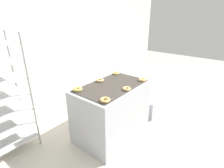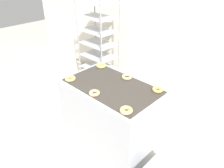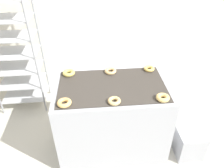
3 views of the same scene
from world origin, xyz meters
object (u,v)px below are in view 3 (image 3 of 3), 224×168
(baking_rack_cart, at_px, (15,53))
(donut_far_right, at_px, (149,69))
(glaze_bin, at_px, (187,140))
(donut_far_left, at_px, (69,73))
(donut_near_left, at_px, (64,103))
(donut_far_center, at_px, (110,71))
(donut_near_center, at_px, (114,101))
(fryer_machine, at_px, (112,117))
(donut_near_right, at_px, (163,98))

(baking_rack_cart, distance_m, donut_far_right, 1.87)
(baking_rack_cart, bearing_deg, donut_far_right, -21.11)
(glaze_bin, relative_size, donut_far_left, 2.81)
(donut_near_left, relative_size, donut_far_left, 0.98)
(baking_rack_cart, distance_m, donut_far_center, 1.45)
(donut_near_left, height_order, donut_far_center, donut_near_left)
(donut_far_center, bearing_deg, donut_near_center, -91.29)
(baking_rack_cart, xyz_separation_m, donut_far_center, (1.28, -0.69, 0.04))
(baking_rack_cart, bearing_deg, donut_near_left, -57.21)
(fryer_machine, height_order, baking_rack_cart, baking_rack_cart)
(glaze_bin, height_order, donut_near_right, donut_near_right)
(baking_rack_cart, height_order, donut_near_right, baking_rack_cart)
(fryer_machine, distance_m, donut_near_right, 0.73)
(donut_near_center, height_order, donut_near_right, donut_near_right)
(donut_near_right, bearing_deg, glaze_bin, 11.21)
(donut_near_left, bearing_deg, donut_near_right, -0.87)
(glaze_bin, distance_m, donut_near_center, 1.20)
(fryer_machine, height_order, donut_far_left, donut_far_left)
(donut_far_center, height_order, donut_far_right, same)
(fryer_machine, height_order, donut_near_left, donut_near_left)
(donut_near_right, height_order, donut_far_right, donut_near_right)
(donut_far_left, bearing_deg, baking_rack_cart, 139.23)
(glaze_bin, relative_size, donut_near_center, 3.13)
(donut_near_center, distance_m, donut_far_center, 0.56)
(glaze_bin, xyz_separation_m, donut_far_right, (-0.44, 0.48, 0.76))
(donut_near_center, height_order, donut_far_left, donut_far_left)
(baking_rack_cart, height_order, glaze_bin, baking_rack_cart)
(baking_rack_cart, relative_size, donut_near_center, 13.94)
(donut_near_right, distance_m, donut_far_right, 0.57)
(donut_near_right, height_order, donut_far_center, donut_near_right)
(donut_near_center, bearing_deg, donut_near_right, 0.06)
(donut_far_center, relative_size, donut_far_right, 1.08)
(donut_near_right, relative_size, donut_far_left, 0.95)
(donut_near_left, xyz_separation_m, donut_near_center, (0.48, -0.02, -0.00))
(glaze_bin, height_order, donut_far_left, donut_far_left)
(donut_near_right, bearing_deg, donut_far_center, 130.07)
(donut_near_center, xyz_separation_m, donut_far_right, (0.48, 0.57, 0.00))
(donut_near_left, bearing_deg, baking_rack_cart, 122.79)
(glaze_bin, height_order, donut_near_center, donut_near_center)
(baking_rack_cart, height_order, donut_far_center, baking_rack_cart)
(baking_rack_cart, xyz_separation_m, donut_far_left, (0.80, -0.69, 0.04))
(donut_near_left, bearing_deg, donut_far_center, 47.77)
(donut_far_left, xyz_separation_m, donut_far_right, (0.95, 0.01, -0.00))
(donut_far_left, distance_m, donut_far_center, 0.49)
(baking_rack_cart, distance_m, donut_far_left, 1.05)
(donut_near_left, height_order, donut_far_left, donut_far_left)
(fryer_machine, distance_m, donut_near_center, 0.56)
(donut_near_center, xyz_separation_m, donut_far_center, (0.01, 0.56, 0.00))
(donut_near_right, bearing_deg, donut_near_left, 179.13)
(baking_rack_cart, bearing_deg, glaze_bin, -27.81)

